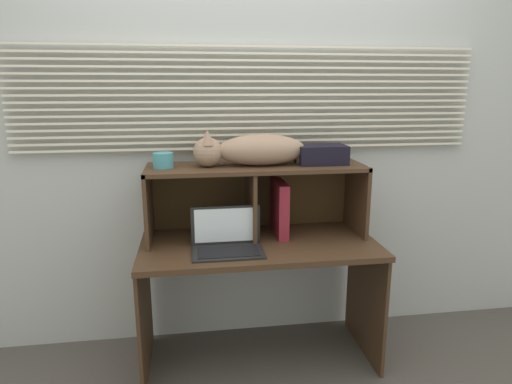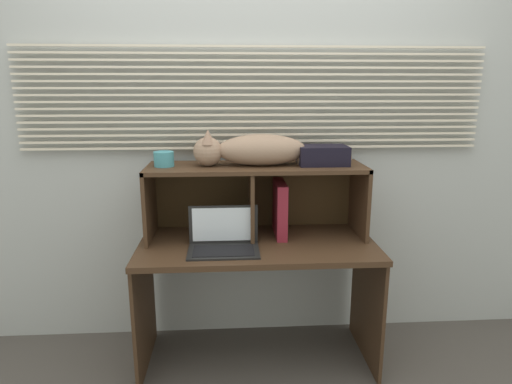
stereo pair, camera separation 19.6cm
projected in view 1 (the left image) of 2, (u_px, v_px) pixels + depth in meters
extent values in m
plane|color=#4C4742|center=(265.00, 381.00, 2.31)|extent=(4.40, 4.40, 0.00)
cube|color=#B1B6B5|center=(250.00, 132.00, 2.55)|extent=(4.40, 0.04, 2.50)
cube|color=beige|center=(251.00, 147.00, 2.52)|extent=(2.60, 0.02, 0.01)
cube|color=beige|center=(251.00, 141.00, 2.51)|extent=(2.60, 0.02, 0.01)
cube|color=beige|center=(251.00, 134.00, 2.50)|extent=(2.60, 0.02, 0.01)
cube|color=beige|center=(251.00, 128.00, 2.49)|extent=(2.60, 0.02, 0.01)
cube|color=beige|center=(251.00, 121.00, 2.48)|extent=(2.60, 0.02, 0.01)
cube|color=beige|center=(251.00, 115.00, 2.48)|extent=(2.60, 0.02, 0.01)
cube|color=beige|center=(251.00, 108.00, 2.47)|extent=(2.60, 0.02, 0.01)
cube|color=beige|center=(251.00, 102.00, 2.46)|extent=(2.60, 0.02, 0.01)
cube|color=beige|center=(251.00, 95.00, 2.45)|extent=(2.60, 0.02, 0.01)
cube|color=beige|center=(251.00, 88.00, 2.44)|extent=(2.60, 0.02, 0.01)
cube|color=beige|center=(251.00, 81.00, 2.43)|extent=(2.60, 0.02, 0.01)
cube|color=beige|center=(251.00, 74.00, 2.42)|extent=(2.60, 0.02, 0.01)
cube|color=beige|center=(251.00, 67.00, 2.42)|extent=(2.60, 0.02, 0.01)
cube|color=beige|center=(251.00, 60.00, 2.41)|extent=(2.60, 0.02, 0.01)
cube|color=beige|center=(251.00, 53.00, 2.40)|extent=(2.60, 0.02, 0.01)
cube|color=beige|center=(251.00, 46.00, 2.39)|extent=(2.60, 0.02, 0.01)
cube|color=#422C1B|center=(259.00, 245.00, 2.35)|extent=(1.26, 0.61, 0.03)
cube|color=#422C1B|center=(145.00, 313.00, 2.34)|extent=(0.02, 0.55, 0.67)
cube|color=#422C1B|center=(365.00, 297.00, 2.52)|extent=(0.02, 0.55, 0.67)
cube|color=#422C1B|center=(256.00, 167.00, 2.37)|extent=(1.17, 0.36, 0.02)
cube|color=#422C1B|center=(149.00, 205.00, 2.33)|extent=(0.02, 0.36, 0.40)
cube|color=#422C1B|center=(356.00, 197.00, 2.49)|extent=(0.02, 0.36, 0.40)
cube|color=#422C1B|center=(251.00, 203.00, 2.41)|extent=(0.02, 0.34, 0.37)
cube|color=#422E18|center=(252.00, 193.00, 2.58)|extent=(1.17, 0.01, 0.40)
ellipsoid|color=#9B7C65|center=(261.00, 150.00, 2.35)|extent=(0.48, 0.19, 0.17)
sphere|color=#9B7C65|center=(208.00, 152.00, 2.31)|extent=(0.15, 0.15, 0.15)
cone|color=#9A7862|center=(208.00, 138.00, 2.26)|extent=(0.07, 0.07, 0.07)
cone|color=#9A7965|center=(207.00, 137.00, 2.33)|extent=(0.07, 0.07, 0.07)
cylinder|color=#9B7C65|center=(323.00, 158.00, 2.41)|extent=(0.29, 0.07, 0.07)
cube|color=black|center=(228.00, 252.00, 2.19)|extent=(0.36, 0.23, 0.01)
cube|color=black|center=(226.00, 225.00, 2.27)|extent=(0.36, 0.01, 0.20)
cube|color=white|center=(226.00, 225.00, 2.27)|extent=(0.32, 0.00, 0.18)
cube|color=black|center=(228.00, 252.00, 2.18)|extent=(0.30, 0.16, 0.00)
cube|color=maroon|center=(280.00, 208.00, 2.44)|extent=(0.06, 0.27, 0.30)
cube|color=tan|center=(218.00, 236.00, 2.42)|extent=(0.15, 0.21, 0.01)
cube|color=#495B4B|center=(217.00, 233.00, 2.42)|extent=(0.15, 0.21, 0.01)
cube|color=brown|center=(217.00, 231.00, 2.42)|extent=(0.15, 0.21, 0.02)
cube|color=gray|center=(216.00, 227.00, 2.42)|extent=(0.15, 0.21, 0.02)
cylinder|color=teal|center=(163.00, 160.00, 2.29)|extent=(0.11, 0.11, 0.08)
cube|color=black|center=(321.00, 154.00, 2.40)|extent=(0.27, 0.18, 0.10)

